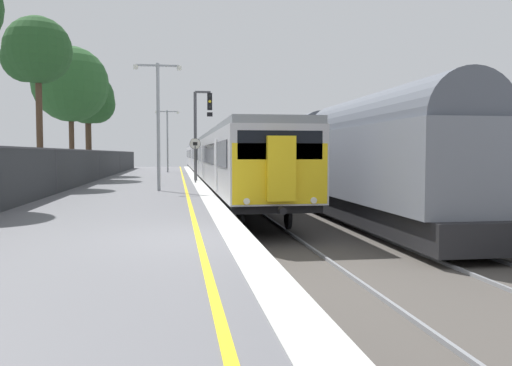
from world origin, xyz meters
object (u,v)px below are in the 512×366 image
(commuter_train_at_platform, at_px, (210,157))
(background_tree_centre, at_px, (35,53))
(background_tree_back, at_px, (71,86))
(signal_gantry, at_px, (200,125))
(background_tree_right, at_px, (90,100))
(freight_train_adjacent_track, at_px, (296,155))
(platform_lamp_mid, at_px, (158,115))
(speed_limit_sign, at_px, (195,154))
(platform_lamp_far, at_px, (167,136))

(commuter_train_at_platform, xyz_separation_m, background_tree_centre, (-9.53, -19.23, 5.13))
(background_tree_back, bearing_deg, background_tree_centre, -92.34)
(signal_gantry, bearing_deg, background_tree_back, 159.64)
(background_tree_centre, height_order, background_tree_back, background_tree_back)
(background_tree_centre, height_order, background_tree_right, background_tree_centre)
(commuter_train_at_platform, bearing_deg, background_tree_centre, -116.36)
(freight_train_adjacent_track, xyz_separation_m, platform_lamp_mid, (-7.60, -7.04, 1.71))
(freight_train_adjacent_track, xyz_separation_m, speed_limit_sign, (-5.85, -1.10, 0.06))
(signal_gantry, bearing_deg, commuter_train_at_platform, 84.31)
(platform_lamp_mid, relative_size, background_tree_centre, 0.66)
(background_tree_back, bearing_deg, freight_train_adjacent_track, -17.73)
(signal_gantry, bearing_deg, freight_train_adjacent_track, -13.88)
(platform_lamp_mid, xyz_separation_m, background_tree_back, (-5.63, 11.27, 2.56))
(platform_lamp_far, height_order, background_tree_centre, background_tree_centre)
(signal_gantry, relative_size, background_tree_right, 0.70)
(speed_limit_sign, relative_size, platform_lamp_mid, 0.45)
(platform_lamp_mid, relative_size, background_tree_right, 0.72)
(freight_train_adjacent_track, distance_m, platform_lamp_mid, 10.50)
(background_tree_back, bearing_deg, commuter_train_at_platform, 52.39)
(platform_lamp_far, xyz_separation_m, background_tree_back, (-5.63, -11.15, 2.63))
(platform_lamp_far, bearing_deg, speed_limit_sign, -83.93)
(commuter_train_at_platform, distance_m, background_tree_centre, 22.07)
(signal_gantry, relative_size, background_tree_back, 0.64)
(speed_limit_sign, distance_m, platform_lamp_far, 16.65)
(platform_lamp_mid, distance_m, background_tree_right, 17.81)
(platform_lamp_far, xyz_separation_m, background_tree_right, (-5.40, -5.60, 2.34))
(background_tree_right, bearing_deg, background_tree_centre, -92.36)
(platform_lamp_mid, height_order, platform_lamp_far, platform_lamp_mid)
(freight_train_adjacent_track, xyz_separation_m, background_tree_right, (-13.01, 9.78, 3.97))
(background_tree_centre, relative_size, background_tree_back, 1.00)
(background_tree_right, distance_m, background_tree_back, 5.56)
(commuter_train_at_platform, height_order, platform_lamp_far, platform_lamp_far)
(signal_gantry, distance_m, background_tree_back, 8.63)
(signal_gantry, distance_m, platform_lamp_mid, 8.66)
(commuter_train_at_platform, height_order, background_tree_centre, background_tree_centre)
(signal_gantry, xyz_separation_m, background_tree_right, (-7.52, 8.43, 2.19))
(background_tree_centre, bearing_deg, background_tree_back, 87.66)
(platform_lamp_mid, bearing_deg, commuter_train_at_platform, 81.20)
(freight_train_adjacent_track, xyz_separation_m, background_tree_centre, (-13.53, -3.01, 4.91))
(freight_train_adjacent_track, bearing_deg, background_tree_back, 162.27)
(speed_limit_sign, bearing_deg, freight_train_adjacent_track, 10.67)
(commuter_train_at_platform, xyz_separation_m, platform_lamp_mid, (-3.60, -23.26, 1.93))
(speed_limit_sign, distance_m, background_tree_right, 13.60)
(background_tree_centre, xyz_separation_m, background_tree_right, (0.53, 12.79, -0.93))
(freight_train_adjacent_track, distance_m, platform_lamp_far, 17.24)
(freight_train_adjacent_track, bearing_deg, signal_gantry, 166.12)
(speed_limit_sign, bearing_deg, background_tree_right, 123.33)
(signal_gantry, height_order, speed_limit_sign, signal_gantry)
(background_tree_centre, bearing_deg, speed_limit_sign, 13.96)
(commuter_train_at_platform, relative_size, platform_lamp_mid, 11.85)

